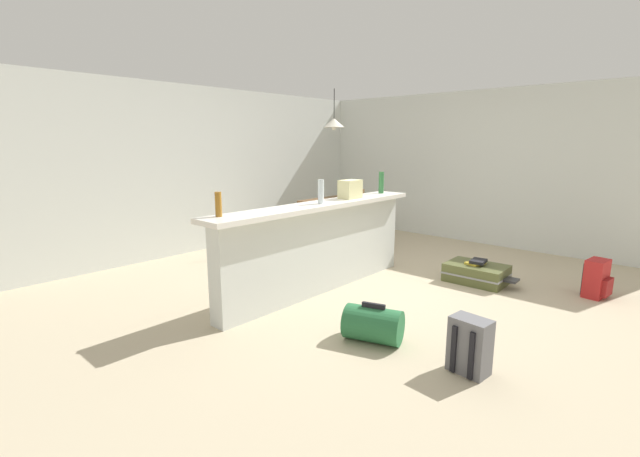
{
  "coord_description": "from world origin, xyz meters",
  "views": [
    {
      "loc": [
        -4.05,
        -2.82,
        1.67
      ],
      "look_at": [
        -0.25,
        0.62,
        0.64
      ],
      "focal_mm": 24.19,
      "sensor_mm": 36.0,
      "label": 1
    }
  ],
  "objects": [
    {
      "name": "backpack_red",
      "position": [
        1.32,
        -2.04,
        0.2
      ],
      "size": [
        0.3,
        0.28,
        0.42
      ],
      "color": "red",
      "rests_on": "ground_plane"
    },
    {
      "name": "bottle_green",
      "position": [
        0.68,
        0.38,
        1.15
      ],
      "size": [
        0.07,
        0.07,
        0.28
      ],
      "primitive_type": "cylinder",
      "color": "#2D6B38",
      "rests_on": "bar_countertop"
    },
    {
      "name": "suitcase_flat_olive",
      "position": [
        0.94,
        -0.86,
        0.11
      ],
      "size": [
        0.51,
        0.83,
        0.22
      ],
      "color": "#51562D",
      "rests_on": "ground_plane"
    },
    {
      "name": "bottle_clear",
      "position": [
        -0.58,
        0.31,
        1.14
      ],
      "size": [
        0.07,
        0.07,
        0.26
      ],
      "primitive_type": "cylinder",
      "color": "silver",
      "rests_on": "bar_countertop"
    },
    {
      "name": "backpack_grey",
      "position": [
        -1.14,
        -1.67,
        0.2
      ],
      "size": [
        0.27,
        0.3,
        0.42
      ],
      "color": "slate",
      "rests_on": "ground_plane"
    },
    {
      "name": "duffel_bag_green",
      "position": [
        -1.21,
        -0.86,
        0.15
      ],
      "size": [
        0.43,
        0.55,
        0.34
      ],
      "color": "#286B3D",
      "rests_on": "ground_plane"
    },
    {
      "name": "wall_back",
      "position": [
        0.0,
        3.05,
        1.25
      ],
      "size": [
        6.6,
        0.1,
        2.5
      ],
      "primitive_type": "cube",
      "color": "silver",
      "rests_on": "ground_plane"
    },
    {
      "name": "dining_chair_near_partition",
      "position": [
        1.35,
        1.21,
        0.52
      ],
      "size": [
        0.41,
        0.41,
        0.93
      ],
      "color": "#9E754C",
      "rests_on": "ground_plane"
    },
    {
      "name": "book_stack",
      "position": [
        0.95,
        -0.86,
        0.25
      ],
      "size": [
        0.25,
        0.23,
        0.06
      ],
      "color": "gold",
      "rests_on": "suitcase_flat_olive"
    },
    {
      "name": "pendant_lamp",
      "position": [
        1.35,
        1.77,
        1.97
      ],
      "size": [
        0.34,
        0.34,
        0.64
      ],
      "color": "black"
    },
    {
      "name": "bar_countertop",
      "position": [
        -0.56,
        0.35,
        0.98
      ],
      "size": [
        2.96,
        0.4,
        0.05
      ],
      "primitive_type": "cube",
      "color": "white",
      "rests_on": "partition_half_wall"
    },
    {
      "name": "ground_plane",
      "position": [
        0.0,
        0.0,
        -0.03
      ],
      "size": [
        13.0,
        13.0,
        0.05
      ],
      "primitive_type": "cube",
      "color": "#BCAD8E"
    },
    {
      "name": "dining_table",
      "position": [
        1.38,
        1.7,
        0.65
      ],
      "size": [
        1.1,
        0.8,
        0.74
      ],
      "color": "brown",
      "rests_on": "ground_plane"
    },
    {
      "name": "partition_half_wall",
      "position": [
        -0.56,
        0.35,
        0.48
      ],
      "size": [
        2.8,
        0.2,
        0.96
      ],
      "primitive_type": "cube",
      "color": "silver",
      "rests_on": "ground_plane"
    },
    {
      "name": "grocery_bag",
      "position": [
        -0.01,
        0.35,
        1.12
      ],
      "size": [
        0.26,
        0.18,
        0.22
      ],
      "primitive_type": "cube",
      "color": "beige",
      "rests_on": "bar_countertop"
    },
    {
      "name": "bottle_amber",
      "position": [
        -1.82,
        0.44,
        1.12
      ],
      "size": [
        0.06,
        0.06,
        0.22
      ],
      "primitive_type": "cylinder",
      "color": "#9E661E",
      "rests_on": "bar_countertop"
    },
    {
      "name": "wall_right",
      "position": [
        3.05,
        0.3,
        1.25
      ],
      "size": [
        0.1,
        6.0,
        2.5
      ],
      "primitive_type": "cube",
      "color": "silver",
      "rests_on": "ground_plane"
    }
  ]
}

